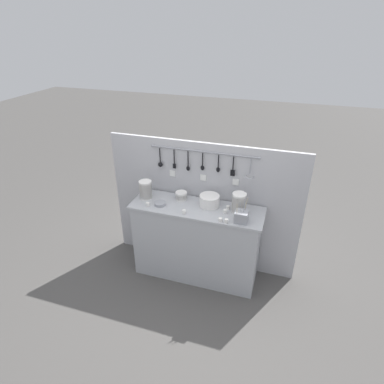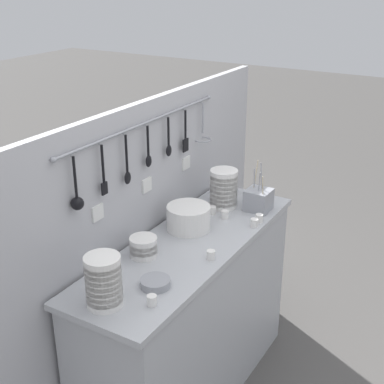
{
  "view_description": "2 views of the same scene",
  "coord_description": "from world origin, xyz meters",
  "px_view_note": "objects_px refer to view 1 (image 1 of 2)",
  "views": [
    {
      "loc": [
        0.88,
        -2.94,
        2.81
      ],
      "look_at": [
        -0.05,
        -0.01,
        1.14
      ],
      "focal_mm": 30.0,
      "sensor_mm": 36.0,
      "label": 1
    },
    {
      "loc": [
        -1.99,
        -1.19,
        2.21
      ],
      "look_at": [
        0.07,
        0.03,
        1.19
      ],
      "focal_mm": 50.0,
      "sensor_mm": 36.0,
      "label": 2
    }
  ],
  "objects_px": {
    "steel_mixing_bowl": "(160,204)",
    "cup_beside_plates": "(228,208)",
    "bowl_stack_nested_right": "(181,196)",
    "cup_by_caddy": "(148,204)",
    "cutlery_caddy": "(241,216)",
    "bowl_stack_wide_centre": "(146,190)",
    "cup_mid_row": "(226,221)",
    "cup_front_left": "(225,211)",
    "cup_back_left": "(220,220)",
    "bowl_stack_short_front": "(239,203)",
    "plate_stack": "(209,201)",
    "cup_edge_far": "(184,212)"
  },
  "relations": [
    {
      "from": "bowl_stack_short_front",
      "to": "bowl_stack_nested_right",
      "type": "distance_m",
      "value": 0.69
    },
    {
      "from": "bowl_stack_nested_right",
      "to": "cup_front_left",
      "type": "xyz_separation_m",
      "value": [
        0.55,
        -0.14,
        -0.03
      ]
    },
    {
      "from": "plate_stack",
      "to": "cup_front_left",
      "type": "bearing_deg",
      "value": -27.38
    },
    {
      "from": "steel_mixing_bowl",
      "to": "cup_beside_plates",
      "type": "bearing_deg",
      "value": 10.28
    },
    {
      "from": "cup_mid_row",
      "to": "cup_front_left",
      "type": "xyz_separation_m",
      "value": [
        -0.05,
        0.18,
        0.0
      ]
    },
    {
      "from": "bowl_stack_short_front",
      "to": "bowl_stack_wide_centre",
      "type": "height_order",
      "value": "same"
    },
    {
      "from": "bowl_stack_wide_centre",
      "to": "cup_by_caddy",
      "type": "height_order",
      "value": "bowl_stack_wide_centre"
    },
    {
      "from": "cup_mid_row",
      "to": "cup_front_left",
      "type": "height_order",
      "value": "same"
    },
    {
      "from": "steel_mixing_bowl",
      "to": "cup_back_left",
      "type": "relative_size",
      "value": 2.97
    },
    {
      "from": "plate_stack",
      "to": "cup_by_caddy",
      "type": "distance_m",
      "value": 0.69
    },
    {
      "from": "bowl_stack_wide_centre",
      "to": "steel_mixing_bowl",
      "type": "bearing_deg",
      "value": -24.04
    },
    {
      "from": "cup_beside_plates",
      "to": "cup_mid_row",
      "type": "bearing_deg",
      "value": -81.65
    },
    {
      "from": "bowl_stack_nested_right",
      "to": "cup_by_caddy",
      "type": "bearing_deg",
      "value": -139.91
    },
    {
      "from": "cup_front_left",
      "to": "cup_by_caddy",
      "type": "distance_m",
      "value": 0.87
    },
    {
      "from": "cup_by_caddy",
      "to": "bowl_stack_short_front",
      "type": "bearing_deg",
      "value": 11.18
    },
    {
      "from": "steel_mixing_bowl",
      "to": "cup_by_caddy",
      "type": "height_order",
      "value": "cup_by_caddy"
    },
    {
      "from": "cup_back_left",
      "to": "steel_mixing_bowl",
      "type": "bearing_deg",
      "value": 170.17
    },
    {
      "from": "bowl_stack_nested_right",
      "to": "steel_mixing_bowl",
      "type": "bearing_deg",
      "value": -134.14
    },
    {
      "from": "bowl_stack_short_front",
      "to": "cutlery_caddy",
      "type": "xyz_separation_m",
      "value": [
        0.06,
        -0.19,
        -0.05
      ]
    },
    {
      "from": "bowl_stack_short_front",
      "to": "plate_stack",
      "type": "bearing_deg",
      "value": 175.37
    },
    {
      "from": "bowl_stack_wide_centre",
      "to": "bowl_stack_nested_right",
      "type": "relative_size",
      "value": 1.69
    },
    {
      "from": "steel_mixing_bowl",
      "to": "cup_edge_far",
      "type": "xyz_separation_m",
      "value": [
        0.32,
        -0.09,
        0.01
      ]
    },
    {
      "from": "bowl_stack_nested_right",
      "to": "cup_by_caddy",
      "type": "relative_size",
      "value": 2.95
    },
    {
      "from": "bowl_stack_nested_right",
      "to": "cup_back_left",
      "type": "relative_size",
      "value": 2.95
    },
    {
      "from": "cup_by_caddy",
      "to": "cup_mid_row",
      "type": "bearing_deg",
      "value": -3.76
    },
    {
      "from": "plate_stack",
      "to": "cup_edge_far",
      "type": "xyz_separation_m",
      "value": [
        -0.22,
        -0.25,
        -0.04
      ]
    },
    {
      "from": "plate_stack",
      "to": "cup_edge_far",
      "type": "distance_m",
      "value": 0.33
    },
    {
      "from": "bowl_stack_nested_right",
      "to": "cup_beside_plates",
      "type": "height_order",
      "value": "bowl_stack_nested_right"
    },
    {
      "from": "bowl_stack_short_front",
      "to": "cup_front_left",
      "type": "distance_m",
      "value": 0.18
    },
    {
      "from": "bowl_stack_nested_right",
      "to": "plate_stack",
      "type": "height_order",
      "value": "plate_stack"
    },
    {
      "from": "steel_mixing_bowl",
      "to": "cup_front_left",
      "type": "bearing_deg",
      "value": 3.93
    },
    {
      "from": "bowl_stack_short_front",
      "to": "plate_stack",
      "type": "distance_m",
      "value": 0.34
    },
    {
      "from": "cup_beside_plates",
      "to": "steel_mixing_bowl",
      "type": "bearing_deg",
      "value": -169.72
    },
    {
      "from": "cutlery_caddy",
      "to": "bowl_stack_nested_right",
      "type": "bearing_deg",
      "value": 161.53
    },
    {
      "from": "plate_stack",
      "to": "cutlery_caddy",
      "type": "relative_size",
      "value": 0.83
    },
    {
      "from": "cup_edge_far",
      "to": "cup_front_left",
      "type": "bearing_deg",
      "value": 18.94
    },
    {
      "from": "plate_stack",
      "to": "cup_front_left",
      "type": "xyz_separation_m",
      "value": [
        0.2,
        -0.11,
        -0.04
      ]
    },
    {
      "from": "cutlery_caddy",
      "to": "cup_by_caddy",
      "type": "height_order",
      "value": "cutlery_caddy"
    },
    {
      "from": "cup_by_caddy",
      "to": "bowl_stack_wide_centre",
      "type": "bearing_deg",
      "value": 120.19
    },
    {
      "from": "bowl_stack_short_front",
      "to": "bowl_stack_nested_right",
      "type": "height_order",
      "value": "bowl_stack_short_front"
    },
    {
      "from": "cup_mid_row",
      "to": "bowl_stack_nested_right",
      "type": "bearing_deg",
      "value": 152.2
    },
    {
      "from": "bowl_stack_short_front",
      "to": "cutlery_caddy",
      "type": "bearing_deg",
      "value": -71.42
    },
    {
      "from": "steel_mixing_bowl",
      "to": "cup_front_left",
      "type": "height_order",
      "value": "cup_front_left"
    },
    {
      "from": "cutlery_caddy",
      "to": "cup_mid_row",
      "type": "height_order",
      "value": "cutlery_caddy"
    },
    {
      "from": "cutlery_caddy",
      "to": "cup_mid_row",
      "type": "bearing_deg",
      "value": -153.63
    },
    {
      "from": "cup_front_left",
      "to": "cutlery_caddy",
      "type": "bearing_deg",
      "value": -29.06
    },
    {
      "from": "cutlery_caddy",
      "to": "cup_by_caddy",
      "type": "bearing_deg",
      "value": -179.46
    },
    {
      "from": "bowl_stack_wide_centre",
      "to": "cup_back_left",
      "type": "bearing_deg",
      "value": -13.25
    },
    {
      "from": "bowl_stack_short_front",
      "to": "cup_by_caddy",
      "type": "bearing_deg",
      "value": -168.82
    },
    {
      "from": "steel_mixing_bowl",
      "to": "cup_by_caddy",
      "type": "distance_m",
      "value": 0.14
    }
  ]
}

